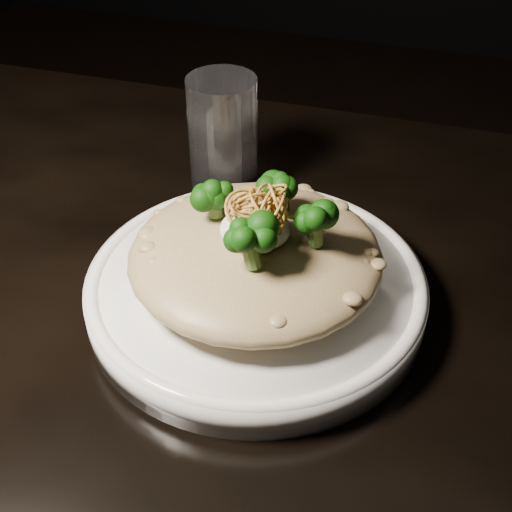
{
  "coord_description": "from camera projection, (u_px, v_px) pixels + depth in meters",
  "views": [
    {
      "loc": [
        0.11,
        -0.43,
        1.18
      ],
      "look_at": [
        -0.03,
        0.01,
        0.81
      ],
      "focal_mm": 50.0,
      "sensor_mm": 36.0,
      "label": 1
    }
  ],
  "objects": [
    {
      "name": "table",
      "position": [
        280.0,
        385.0,
        0.67
      ],
      "size": [
        1.1,
        0.8,
        0.75
      ],
      "color": "black",
      "rests_on": "ground"
    },
    {
      "name": "plate",
      "position": [
        256.0,
        291.0,
        0.62
      ],
      "size": [
        0.3,
        0.3,
        0.03
      ],
      "primitive_type": "cylinder",
      "color": "white",
      "rests_on": "table"
    },
    {
      "name": "risotto",
      "position": [
        255.0,
        255.0,
        0.6
      ],
      "size": [
        0.22,
        0.22,
        0.05
      ],
      "primitive_type": "ellipsoid",
      "color": "brown",
      "rests_on": "plate"
    },
    {
      "name": "broccoli",
      "position": [
        258.0,
        205.0,
        0.57
      ],
      "size": [
        0.15,
        0.15,
        0.05
      ],
      "primitive_type": null,
      "color": "black",
      "rests_on": "risotto"
    },
    {
      "name": "cheese",
      "position": [
        255.0,
        229.0,
        0.58
      ],
      "size": [
        0.06,
        0.06,
        0.02
      ],
      "primitive_type": "ellipsoid",
      "color": "white",
      "rests_on": "risotto"
    },
    {
      "name": "shallots",
      "position": [
        259.0,
        201.0,
        0.56
      ],
      "size": [
        0.06,
        0.06,
        0.04
      ],
      "primitive_type": null,
      "color": "brown",
      "rests_on": "cheese"
    },
    {
      "name": "drinking_glass",
      "position": [
        223.0,
        136.0,
        0.74
      ],
      "size": [
        0.08,
        0.08,
        0.13
      ],
      "primitive_type": "cylinder",
      "rotation": [
        0.0,
        0.0,
        0.09
      ],
      "color": "silver",
      "rests_on": "table"
    }
  ]
}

